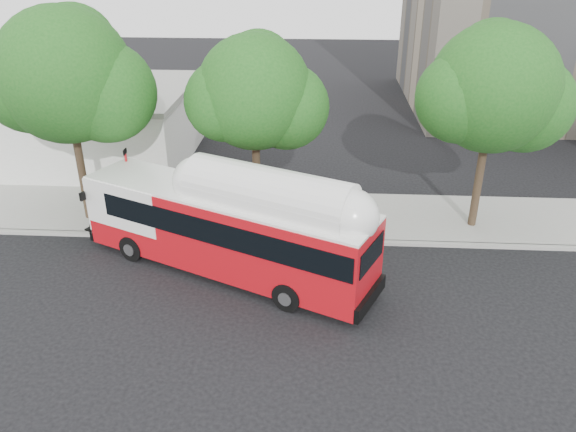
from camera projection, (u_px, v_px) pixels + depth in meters
name	position (u px, v px, depth m)	size (l,w,h in m)	color
ground	(267.00, 290.00, 21.39)	(120.00, 120.00, 0.00)	black
sidewalk	(279.00, 214.00, 27.17)	(60.00, 5.00, 0.15)	gray
curb_strip	(275.00, 239.00, 24.84)	(60.00, 0.30, 0.15)	gray
red_curb_segment	(208.00, 237.00, 25.00)	(10.00, 0.32, 0.16)	maroon
street_tree_left	(77.00, 81.00, 23.89)	(6.67, 5.80, 9.74)	#2D2116
street_tree_mid	(264.00, 97.00, 24.22)	(5.75, 5.00, 8.62)	#2D2116
street_tree_right	(503.00, 93.00, 23.34)	(6.21, 5.40, 9.18)	#2D2116
low_commercial_bldg	(56.00, 122.00, 33.72)	(16.20, 10.20, 4.25)	silver
transit_bus	(227.00, 231.00, 21.85)	(12.70, 7.52, 3.84)	#B50C14
signal_pole	(130.00, 190.00, 24.97)	(0.11, 0.37, 3.90)	red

